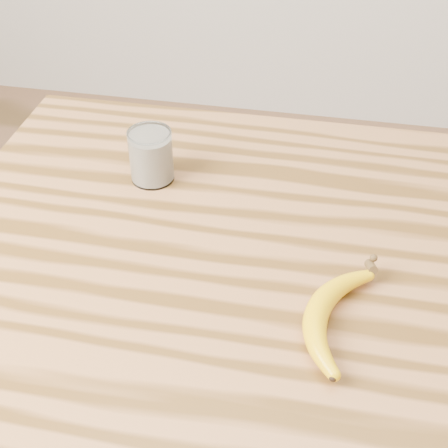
# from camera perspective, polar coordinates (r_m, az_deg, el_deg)

# --- Properties ---
(table) EXTENTS (1.20, 0.80, 0.90)m
(table) POSITION_cam_1_polar(r_m,az_deg,el_deg) (0.99, 9.01, -9.35)
(table) COLOR #936036
(table) RESTS_ON ground
(smoothie_glass) EXTENTS (0.07, 0.07, 0.09)m
(smoothie_glass) POSITION_cam_1_polar(r_m,az_deg,el_deg) (1.03, -6.68, 6.17)
(smoothie_glass) COLOR white
(smoothie_glass) RESTS_ON table
(banana) EXTENTS (0.15, 0.28, 0.03)m
(banana) POSITION_cam_1_polar(r_m,az_deg,el_deg) (0.81, 8.52, -7.84)
(banana) COLOR #E1AB07
(banana) RESTS_ON table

